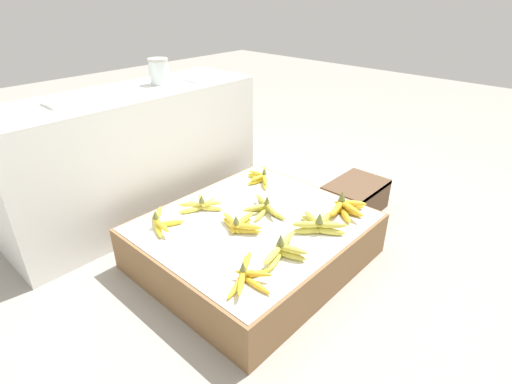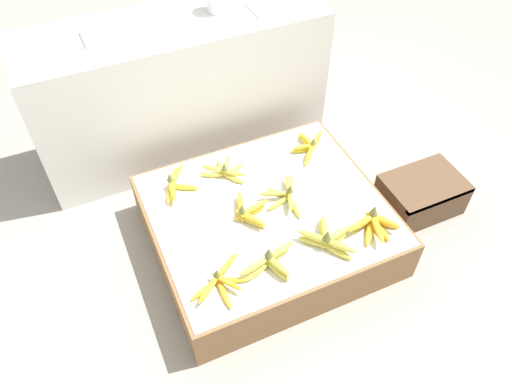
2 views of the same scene
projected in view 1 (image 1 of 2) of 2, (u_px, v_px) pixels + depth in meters
ground_plane at (254, 259)px, 2.05m from camera, size 10.00×10.00×0.00m
display_platform at (254, 241)px, 1.99m from camera, size 1.03×0.91×0.23m
back_vendor_table at (135, 157)px, 2.29m from camera, size 1.49×0.47×0.74m
wooden_crate at (355, 197)px, 2.44m from camera, size 0.38×0.27×0.19m
banana_bunch_front_left at (247, 275)px, 1.55m from camera, size 0.25×0.24×0.08m
banana_bunch_front_midleft at (283, 250)px, 1.67m from camera, size 0.27×0.17×0.11m
banana_bunch_front_midright at (318, 224)px, 1.85m from camera, size 0.22×0.25×0.11m
banana_bunch_front_right at (345, 208)px, 1.99m from camera, size 0.24×0.18×0.11m
banana_bunch_middle_midleft at (239, 224)px, 1.86m from camera, size 0.17×0.24×0.09m
banana_bunch_middle_midright at (264, 208)px, 2.00m from camera, size 0.21×0.26×0.09m
banana_bunch_back_left at (160, 222)px, 1.88m from camera, size 0.18×0.24×0.10m
banana_bunch_back_midleft at (201, 204)px, 2.03m from camera, size 0.22×0.20×0.09m
banana_bunch_back_right at (261, 177)px, 2.32m from camera, size 0.21×0.22×0.08m
glass_jar at (159, 71)px, 2.25m from camera, size 0.11×0.11×0.14m
foam_tray_white at (77, 100)px, 1.95m from camera, size 0.30×0.16×0.02m
foam_tray_dark at (203, 77)px, 2.40m from camera, size 0.23×0.17×0.02m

